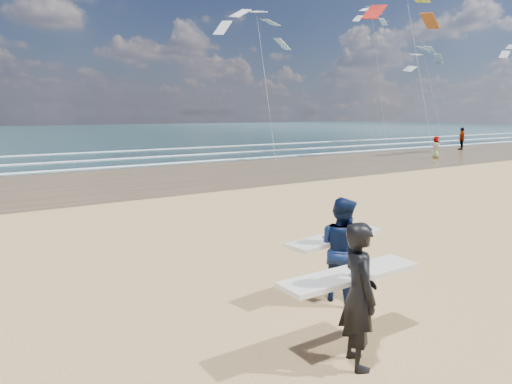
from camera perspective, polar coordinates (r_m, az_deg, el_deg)
wet_sand_strip at (r=32.94m, az=12.91°, el=3.94°), size 220.00×12.00×0.01m
ocean at (r=80.32m, az=-16.23°, el=7.18°), size 220.00×100.00×0.02m
foam_breakers at (r=40.56m, az=2.56°, el=5.32°), size 220.00×11.70×0.05m
surfer_near at (r=6.20m, az=12.64°, el=-12.17°), size 2.20×1.03×1.93m
surfer_far at (r=8.18m, az=10.61°, el=-6.97°), size 2.25×1.24×1.86m
beachgoer_0 at (r=35.40m, az=21.56°, el=5.20°), size 0.90×0.71×1.61m
beachgoer_1 at (r=44.65m, az=24.32°, el=6.09°), size 1.25×0.79×1.98m
kite_0 at (r=34.07m, az=19.23°, el=16.87°), size 6.97×4.87×13.18m
kite_1 at (r=34.63m, az=0.89°, el=15.78°), size 6.41×4.80×11.97m
kite_2 at (r=54.04m, az=20.94°, el=12.54°), size 5.98×4.76×11.41m
kite_5 at (r=54.62m, az=14.98°, el=14.85°), size 4.86×4.63×15.97m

